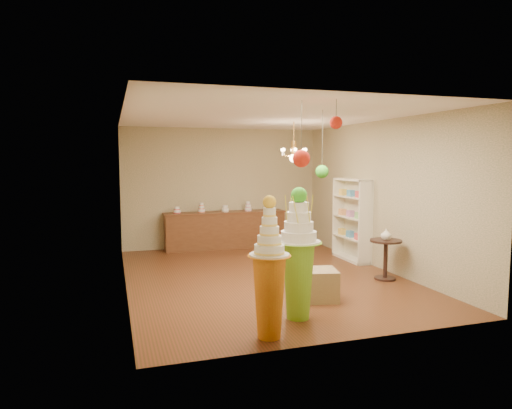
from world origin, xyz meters
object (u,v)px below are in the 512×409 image
object	(u,v)px
pedestal_orange	(269,284)
sideboard	(225,229)
pedestal_green	(298,263)
round_table	(386,254)

from	to	relation	value
pedestal_orange	sideboard	distance (m)	5.89
pedestal_green	pedestal_orange	bearing A→B (deg)	-139.16
pedestal_orange	round_table	world-z (taller)	pedestal_orange
pedestal_orange	round_table	bearing A→B (deg)	33.53
pedestal_green	pedestal_orange	size ratio (longest dim) A/B	1.03
pedestal_green	pedestal_orange	distance (m)	0.82
pedestal_orange	round_table	distance (m)	3.57
pedestal_green	sideboard	world-z (taller)	pedestal_green
pedestal_green	round_table	xyz separation A→B (m)	(2.35, 1.44, -0.31)
round_table	pedestal_orange	bearing A→B (deg)	-146.47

